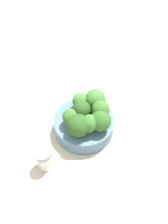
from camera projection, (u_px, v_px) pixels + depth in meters
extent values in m
plane|color=beige|center=(84.00, 129.00, 0.62)|extent=(3.00, 3.00, 0.00)
cylinder|color=slate|center=(84.00, 125.00, 0.60)|extent=(0.16, 0.16, 0.05)
cylinder|color=#84AD66|center=(81.00, 106.00, 0.60)|extent=(0.02, 0.02, 0.02)
sphere|color=#3D7533|center=(81.00, 101.00, 0.58)|extent=(0.05, 0.05, 0.05)
cylinder|color=#7A9E5B|center=(81.00, 116.00, 0.57)|extent=(0.03, 0.03, 0.03)
sphere|color=#28511E|center=(81.00, 110.00, 0.55)|extent=(0.05, 0.05, 0.05)
cylinder|color=#84AD66|center=(100.00, 115.00, 0.57)|extent=(0.02, 0.02, 0.03)
sphere|color=#386B28|center=(101.00, 109.00, 0.55)|extent=(0.05, 0.05, 0.05)
cylinder|color=#7A9E5B|center=(101.00, 125.00, 0.56)|extent=(0.02, 0.02, 0.02)
sphere|color=#2D5B23|center=(101.00, 120.00, 0.54)|extent=(0.05, 0.05, 0.05)
cylinder|color=#84AD66|center=(95.00, 105.00, 0.60)|extent=(0.02, 0.02, 0.02)
sphere|color=#3D7533|center=(95.00, 99.00, 0.58)|extent=(0.06, 0.06, 0.06)
cylinder|color=#8EB770|center=(90.00, 128.00, 0.55)|extent=(0.02, 0.02, 0.03)
sphere|color=#386B28|center=(90.00, 123.00, 0.53)|extent=(0.04, 0.04, 0.04)
cylinder|color=#84AD66|center=(71.00, 121.00, 0.56)|extent=(0.02, 0.02, 0.02)
sphere|color=#386B28|center=(71.00, 117.00, 0.55)|extent=(0.04, 0.04, 0.04)
cylinder|color=#7A9E5B|center=(79.00, 130.00, 0.55)|extent=(0.01, 0.01, 0.02)
sphere|color=#28511E|center=(78.00, 125.00, 0.53)|extent=(0.06, 0.06, 0.06)
cylinder|color=silver|center=(45.00, 160.00, 0.53)|extent=(0.04, 0.04, 0.05)
cylinder|color=gray|center=(43.00, 154.00, 0.50)|extent=(0.04, 0.04, 0.01)
cube|color=#AD7F4C|center=(40.00, 136.00, 0.60)|extent=(0.01, 0.01, 0.01)
cube|color=tan|center=(44.00, 170.00, 0.53)|extent=(0.01, 0.01, 0.01)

